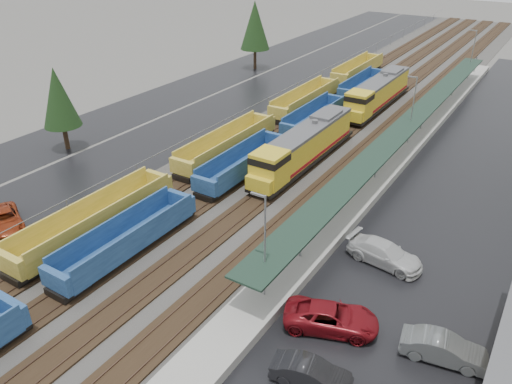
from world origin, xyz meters
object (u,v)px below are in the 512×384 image
at_px(parked_car_east_a, 311,374).
at_px(parked_car_east_b, 331,318).
at_px(well_string_blue, 193,197).
at_px(parked_car_west_c, 5,220).
at_px(locomotive_trail, 377,93).
at_px(parked_car_east_e, 444,349).
at_px(locomotive_lead, 303,147).
at_px(well_string_yellow, 171,178).
at_px(parked_car_east_c, 385,254).

distance_m(parked_car_east_a, parked_car_east_b, 4.51).
xyz_separation_m(well_string_blue, parked_car_west_c, (-11.07, -10.52, -0.45)).
relative_size(locomotive_trail, parked_car_east_e, 3.84).
bearing_deg(locomotive_lead, well_string_blue, -107.76).
relative_size(well_string_blue, parked_car_east_b, 15.91).
bearing_deg(parked_car_east_a, parked_car_east_b, -0.29).
distance_m(well_string_yellow, parked_car_west_c, 14.18).
bearing_deg(parked_car_east_e, parked_car_east_b, 89.81).
height_order(parked_car_west_c, parked_car_east_b, parked_car_east_b).
distance_m(locomotive_trail, well_string_yellow, 32.73).
relative_size(locomotive_trail, well_string_yellow, 0.17).
bearing_deg(parked_car_east_b, parked_car_east_c, -23.41).
xyz_separation_m(parked_car_west_c, parked_car_east_c, (27.68, 11.81, 0.08)).
bearing_deg(parked_car_east_e, well_string_yellow, 64.33).
height_order(well_string_blue, parked_car_east_a, well_string_blue).
bearing_deg(parked_car_east_c, parked_car_east_b, -175.74).
bearing_deg(parked_car_east_b, well_string_blue, 46.96).
height_order(parked_car_east_c, parked_car_east_e, parked_car_east_c).
relative_size(parked_car_east_a, parked_car_east_e, 0.92).
xyz_separation_m(locomotive_trail, parked_car_east_e, (18.56, -39.26, -1.45)).
height_order(parked_car_east_b, parked_car_east_c, parked_car_east_c).
bearing_deg(locomotive_lead, parked_car_east_b, -57.92).
bearing_deg(parked_car_west_c, locomotive_lead, -8.87).
xyz_separation_m(parked_car_east_a, parked_car_east_b, (-0.87, 4.42, 0.08)).
bearing_deg(locomotive_trail, parked_car_east_e, -64.70).
bearing_deg(parked_car_east_c, parked_car_east_e, -132.20).
xyz_separation_m(well_string_yellow, parked_car_east_b, (20.13, -8.62, -0.42)).
bearing_deg(locomotive_trail, locomotive_lead, -90.00).
relative_size(well_string_yellow, parked_car_east_a, 24.10).
relative_size(locomotive_trail, well_string_blue, 0.20).
xyz_separation_m(locomotive_lead, parked_car_east_b, (12.13, -19.35, -1.44)).
bearing_deg(parked_car_west_c, parked_car_east_a, -67.19).
xyz_separation_m(locomotive_lead, locomotive_trail, (0.00, 21.00, 0.00)).
height_order(parked_car_west_c, parked_car_east_e, parked_car_east_e).
bearing_deg(well_string_blue, parked_car_east_c, 4.44).
height_order(locomotive_lead, parked_car_east_a, locomotive_lead).
height_order(locomotive_trail, well_string_yellow, locomotive_trail).
height_order(locomotive_trail, parked_car_west_c, locomotive_trail).
relative_size(well_string_yellow, parked_car_east_b, 18.38).
height_order(locomotive_trail, parked_car_east_e, locomotive_trail).
bearing_deg(parked_car_east_b, parked_car_east_e, -100.36).
xyz_separation_m(locomotive_trail, parked_car_east_c, (12.61, -32.20, -1.42)).
relative_size(well_string_blue, parked_car_east_c, 16.31).
xyz_separation_m(locomotive_trail, well_string_blue, (-4.00, -33.49, -1.05)).
distance_m(locomotive_trail, parked_car_west_c, 46.54).
bearing_deg(parked_car_east_e, parked_car_east_c, 30.29).
bearing_deg(parked_car_east_e, locomotive_lead, 35.63).
relative_size(parked_car_east_b, parked_car_east_e, 1.20).
height_order(locomotive_trail, parked_car_east_c, locomotive_trail).
distance_m(locomotive_lead, parked_car_east_b, 22.88).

